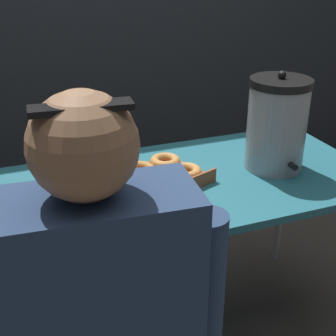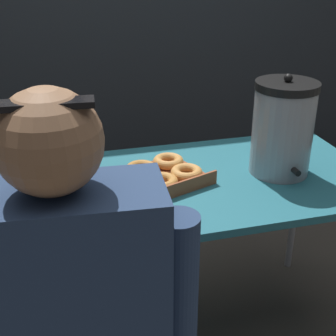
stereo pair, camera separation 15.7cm
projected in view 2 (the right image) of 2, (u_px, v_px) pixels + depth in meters
name	position (u px, v px, depth m)	size (l,w,h in m)	color
ground_plane	(179.00, 332.00, 2.02)	(12.00, 12.00, 0.00)	#4C473F
back_wall	(120.00, 7.00, 2.57)	(6.00, 0.11, 2.41)	#23282D
folding_table	(181.00, 193.00, 1.73)	(1.45, 0.70, 0.73)	#236675
donut_box	(136.00, 182.00, 1.65)	(0.58, 0.43, 0.05)	brown
coffee_urn	(283.00, 128.00, 1.71)	(0.23, 0.26, 0.38)	#939399
cell_phone	(5.00, 212.00, 1.50)	(0.13, 0.15, 0.01)	#2D334C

